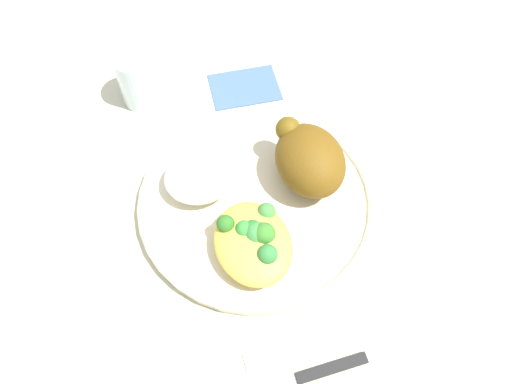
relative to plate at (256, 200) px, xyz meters
name	(u,v)px	position (x,y,z in m)	size (l,w,h in m)	color
ground_plane	(256,204)	(0.00, 0.00, -0.01)	(2.00, 2.00, 0.00)	beige
plate	(256,200)	(0.00, 0.00, 0.00)	(0.30, 0.30, 0.02)	beige
roasted_chicken	(309,159)	(0.01, -0.07, 0.05)	(0.11, 0.08, 0.07)	brown
rice_pile	(200,176)	(0.04, 0.06, 0.03)	(0.08, 0.09, 0.03)	white
mac_cheese_with_broccoli	(254,240)	(-0.07, 0.03, 0.03)	(0.11, 0.09, 0.04)	#E3C047
fork	(299,345)	(-0.19, 0.02, -0.01)	(0.02, 0.14, 0.01)	silver
knife	(298,379)	(-0.22, 0.03, -0.01)	(0.02, 0.19, 0.01)	black
water_glass	(140,79)	(0.23, 0.10, 0.03)	(0.06, 0.06, 0.08)	silver
napkin	(245,87)	(0.20, -0.05, -0.01)	(0.08, 0.10, 0.00)	#47669E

